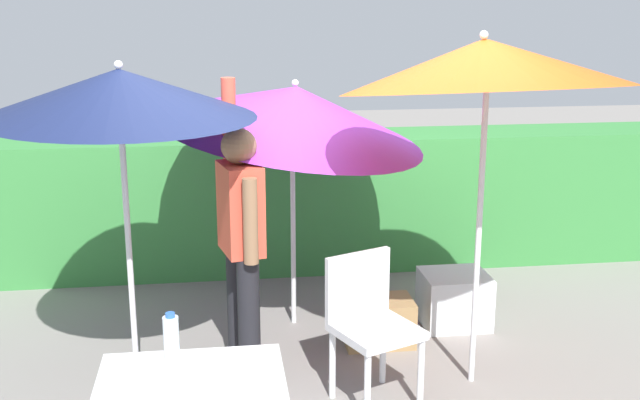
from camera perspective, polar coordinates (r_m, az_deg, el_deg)
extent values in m
plane|color=gray|center=(5.13, 0.47, -12.84)|extent=(24.00, 24.00, 0.00)
cube|color=#38843D|center=(6.98, -2.14, -0.10)|extent=(8.00, 0.70, 1.19)
cylinder|color=silver|center=(4.81, -13.73, -4.17)|extent=(0.04, 0.04, 1.70)
cone|color=#19234C|center=(4.59, -14.43, 7.58)|extent=(1.57, 1.57, 0.33)
sphere|color=silver|center=(4.58, -14.51, 9.53)|extent=(0.05, 0.05, 0.05)
cylinder|color=silver|center=(4.84, 11.48, -3.04)|extent=(0.04, 0.04, 1.84)
cone|color=#EA5919|center=(4.63, 11.96, 9.64)|extent=(1.70, 1.71, 0.53)
sphere|color=silver|center=(4.61, 11.88, 11.71)|extent=(0.05, 0.05, 0.05)
cylinder|color=silver|center=(5.68, -1.97, -2.27)|extent=(0.04, 0.04, 1.43)
cone|color=purple|center=(5.51, -1.93, 6.60)|extent=(1.96, 1.93, 0.76)
sphere|color=silver|center=(5.52, -1.82, 8.54)|extent=(0.05, 0.05, 0.05)
cylinder|color=black|center=(5.18, -6.02, -7.62)|extent=(0.14, 0.14, 0.82)
cylinder|color=black|center=(4.93, -5.20, -8.79)|extent=(0.14, 0.14, 0.82)
cube|color=#E04C38|center=(4.83, -5.82, -0.62)|extent=(0.29, 0.40, 0.56)
sphere|color=#8C6647|center=(4.74, -5.94, 3.93)|extent=(0.22, 0.22, 0.22)
cylinder|color=#E04C38|center=(4.95, -6.65, 5.64)|extent=(0.11, 0.11, 0.56)
cylinder|color=#8C6647|center=(4.62, -5.10, -1.56)|extent=(0.11, 0.11, 0.52)
cylinder|color=silver|center=(4.52, 3.48, -13.69)|extent=(0.04, 0.04, 0.44)
cylinder|color=silver|center=(4.73, 7.37, -12.47)|extent=(0.04, 0.04, 0.44)
cylinder|color=silver|center=(4.80, 0.85, -11.88)|extent=(0.04, 0.04, 0.44)
cylinder|color=silver|center=(5.00, 4.61, -10.83)|extent=(0.04, 0.04, 0.44)
cube|color=silver|center=(4.65, 4.13, -9.50)|extent=(0.58, 0.58, 0.05)
cube|color=silver|center=(4.72, 2.78, -6.17)|extent=(0.42, 0.21, 0.40)
cube|color=silver|center=(5.91, 9.76, -7.13)|extent=(0.48, 0.43, 0.39)
cube|color=#9E7A4C|center=(5.55, 4.28, -8.83)|extent=(0.48, 0.33, 0.32)
cube|color=silver|center=(3.46, -9.40, -13.00)|extent=(0.80, 0.60, 0.03)
cylinder|color=silver|center=(3.55, -10.79, -10.03)|extent=(0.07, 0.07, 0.22)
cylinder|color=#2D60B7|center=(3.50, -10.88, -8.25)|extent=(0.04, 0.04, 0.02)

